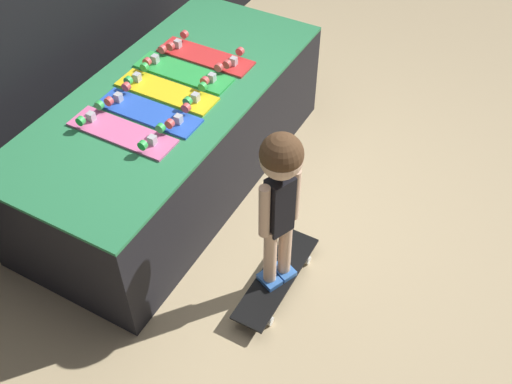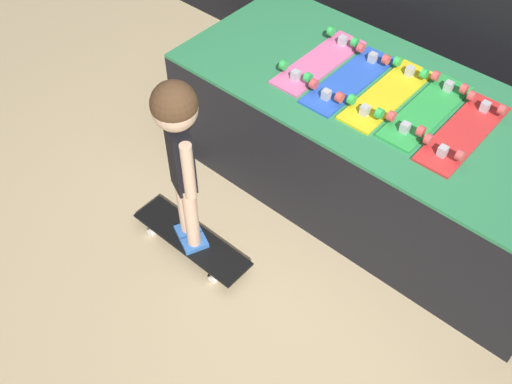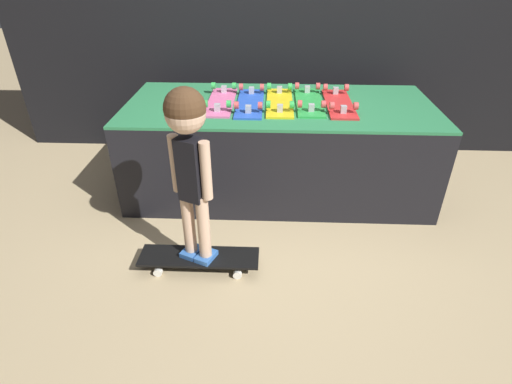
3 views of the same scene
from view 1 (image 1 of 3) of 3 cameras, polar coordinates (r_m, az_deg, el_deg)
The scene contains 9 objects.
ground_plane at distance 3.95m, azimuth -0.63°, elevation -1.33°, with size 16.00×16.00×0.00m, color tan.
display_rack at distance 3.94m, azimuth -7.94°, elevation 5.15°, with size 2.30×1.02×0.72m.
skateboard_pink_on_rack at distance 3.45m, azimuth -12.67°, elevation 5.69°, with size 0.19×0.65×0.09m.
skateboard_blue_on_rack at distance 3.56m, azimuth -10.22°, elevation 7.60°, with size 0.19×0.65×0.09m.
skateboard_yellow_on_rack at distance 3.71m, azimuth -8.56°, elevation 9.58°, with size 0.19×0.65×0.09m.
skateboard_green_on_rack at distance 3.87m, azimuth -6.93°, elevation 11.38°, with size 0.19×0.65×0.09m.
skateboard_red_on_rack at distance 4.00m, azimuth -4.84°, elevation 12.87°, with size 0.19×0.65×0.09m.
skateboard_on_floor at distance 3.49m, azimuth 1.96°, elevation -8.20°, with size 0.73×0.20×0.09m.
child at distance 2.92m, azimuth 2.32°, elevation 0.56°, with size 0.24×0.21×1.05m.
Camera 1 is at (-2.35, -1.34, 2.89)m, focal length 42.00 mm.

